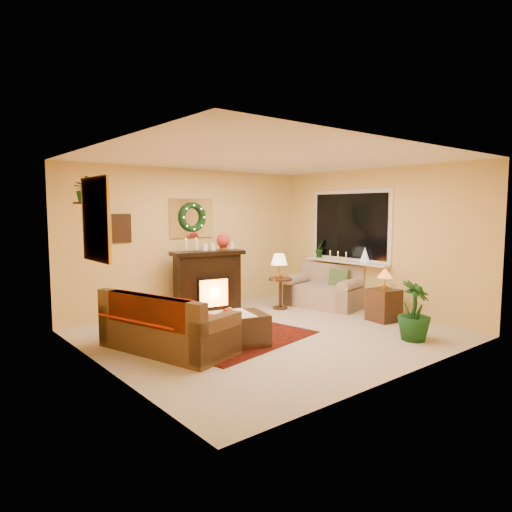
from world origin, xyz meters
TOP-DOWN VIEW (x-y plane):
  - floor at (0.00, 0.00)m, footprint 5.00×5.00m
  - ceiling at (0.00, 0.00)m, footprint 5.00×5.00m
  - wall_back at (0.00, 2.25)m, footprint 5.00×5.00m
  - wall_front at (0.00, -2.25)m, footprint 5.00×5.00m
  - wall_left at (-2.50, 0.00)m, footprint 4.50×4.50m
  - wall_right at (2.50, 0.00)m, footprint 4.50×4.50m
  - area_rug at (-0.55, 0.16)m, footprint 2.37×1.96m
  - sofa at (-1.58, 0.26)m, footprint 1.30×1.99m
  - red_throw at (-1.64, 0.43)m, footprint 0.85×1.38m
  - fireplace at (0.01, 1.74)m, footprint 1.20×0.57m
  - poinsettia at (0.33, 1.69)m, footprint 0.24×0.24m
  - mantel_candle_a at (-0.44, 1.72)m, footprint 0.06×0.06m
  - mantel_candle_b at (-0.23, 1.71)m, footprint 0.06×0.06m
  - mantel_mirror at (0.00, 2.23)m, footprint 0.92×0.02m
  - wreath at (0.00, 2.19)m, footprint 0.55×0.11m
  - wall_art at (-1.35, 2.23)m, footprint 0.32×0.03m
  - gold_mirror at (-2.48, 0.30)m, footprint 0.03×0.84m
  - hanging_plant at (-2.34, 1.05)m, footprint 0.33×0.28m
  - loveseat at (2.06, 0.80)m, footprint 1.09×1.53m
  - window_frame at (2.48, 0.55)m, footprint 0.03×1.86m
  - window_glass at (2.47, 0.55)m, footprint 0.02×1.70m
  - window_sill at (2.38, 0.55)m, footprint 0.22×1.86m
  - mini_tree at (2.40, 0.13)m, footprint 0.18×0.18m
  - sill_plant at (2.41, 1.26)m, footprint 0.25×0.20m
  - side_table_round at (1.28, 1.20)m, footprint 0.53×0.53m
  - lamp_cream at (1.28, 1.23)m, footprint 0.31×0.31m
  - end_table_square at (1.99, -0.60)m, footprint 0.49×0.49m
  - lamp_tiffany at (2.00, -0.59)m, footprint 0.26×0.26m
  - coffee_table at (-0.87, -0.12)m, footprint 1.16×0.82m
  - fruit_bowl at (-0.86, -0.11)m, footprint 0.24×0.24m
  - floor_palm at (1.37, -1.55)m, footprint 1.64×1.64m

SIDE VIEW (x-z plane):
  - floor at x=0.00m, z-range 0.00..0.00m
  - area_rug at x=-0.55m, z-range 0.00..0.01m
  - coffee_table at x=-0.87m, z-range -0.01..0.43m
  - end_table_square at x=1.99m, z-range 0.00..0.54m
  - side_table_round at x=1.28m, z-range 0.04..0.61m
  - loveseat at x=2.06m, z-range 0.02..0.82m
  - sofa at x=-1.58m, z-range 0.04..0.82m
  - floor_palm at x=1.37m, z-range -0.82..1.72m
  - fruit_bowl at x=-0.86m, z-range 0.42..0.48m
  - red_throw at x=-1.64m, z-range 0.44..0.47m
  - fireplace at x=0.01m, z-range 0.02..1.08m
  - lamp_tiffany at x=2.00m, z-range 0.56..0.93m
  - window_sill at x=2.38m, z-range 0.85..0.89m
  - lamp_cream at x=1.28m, z-range 0.64..1.12m
  - mini_tree at x=2.40m, z-range 0.90..1.18m
  - sill_plant at x=2.41m, z-range 0.85..1.32m
  - mantel_candle_a at x=-0.44m, z-range 1.17..1.35m
  - mantel_candle_b at x=-0.23m, z-range 1.17..1.35m
  - wall_back at x=0.00m, z-range 1.30..1.30m
  - wall_front at x=0.00m, z-range 1.30..1.30m
  - wall_left at x=-2.50m, z-range 1.30..1.30m
  - wall_right at x=2.50m, z-range 1.30..1.30m
  - poinsettia at x=0.33m, z-range 1.18..1.42m
  - wall_art at x=-1.35m, z-range 1.31..1.79m
  - window_frame at x=2.48m, z-range 0.87..2.23m
  - window_glass at x=2.47m, z-range 0.94..2.16m
  - mantel_mirror at x=0.00m, z-range 1.34..2.06m
  - wreath at x=0.00m, z-range 1.44..2.00m
  - gold_mirror at x=-2.48m, z-range 1.25..2.25m
  - hanging_plant at x=-2.34m, z-range 1.79..2.15m
  - ceiling at x=0.00m, z-range 2.60..2.60m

